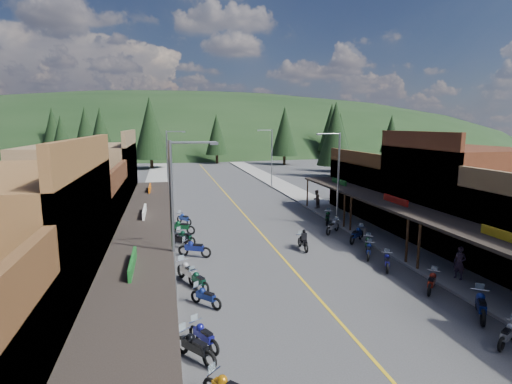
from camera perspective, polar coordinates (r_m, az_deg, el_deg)
ground at (r=26.07m, az=4.26°, el=-9.82°), size 220.00×220.00×0.00m
centerline at (r=44.94m, az=-3.21°, el=-1.51°), size 0.15×90.00×0.01m
sidewalk_west at (r=44.35m, az=-14.37°, el=-1.85°), size 3.40×94.00×0.15m
sidewalk_east at (r=47.12m, az=7.27°, el=-0.96°), size 3.40×94.00×0.15m
shop_west_2 at (r=26.72m, az=-26.50°, el=-4.68°), size 10.90×9.00×6.20m
shop_west_3 at (r=35.76m, az=-23.11°, el=0.57°), size 10.90×10.20×8.20m
shop_east_2 at (r=33.24m, az=26.77°, el=-0.33°), size 10.90×9.00×8.20m
shop_east_3 at (r=41.12m, az=18.17°, el=0.56°), size 10.90×10.20×6.20m
streetlight_0 at (r=17.99m, az=-11.39°, el=-4.09°), size 2.16×0.18×8.00m
streetlight_1 at (r=45.68m, az=-12.34°, el=4.12°), size 2.16×0.18×8.00m
streetlight_2 at (r=34.81m, az=11.47°, el=2.49°), size 2.16×0.18×8.00m
streetlight_3 at (r=55.51m, az=2.12°, el=5.27°), size 2.16×0.18×8.00m
ridge_hill at (r=158.89m, az=-10.20°, el=6.34°), size 310.00×140.00×60.00m
pine_1 at (r=94.98m, az=-23.16°, el=7.99°), size 5.88×5.88×12.50m
pine_2 at (r=81.54m, az=-14.87°, el=8.83°), size 6.72×6.72×14.00m
pine_3 at (r=90.22m, az=-5.65°, el=8.19°), size 5.04×5.04×11.00m
pine_4 at (r=87.25m, az=4.11°, el=8.66°), size 5.88×5.88×12.50m
pine_5 at (r=104.03m, az=10.73°, el=9.08°), size 6.72×6.72×14.00m
pine_6 at (r=102.46m, az=18.74°, el=7.90°), size 5.04×5.04×11.00m
pine_7 at (r=102.52m, az=-27.00°, el=7.79°), size 5.88×5.88×12.50m
pine_8 at (r=65.23m, az=-25.98°, el=6.29°), size 4.48×4.48×10.00m
pine_9 at (r=75.33m, az=11.87°, el=7.68°), size 4.93×4.93×10.80m
pine_10 at (r=74.29m, az=-21.27°, el=7.52°), size 5.38×5.38×11.60m
pine_11 at (r=67.29m, az=11.26°, el=8.18°), size 5.82×5.82×12.40m
bike_west_3 at (r=15.91m, az=-8.71°, el=-20.90°), size 1.88×2.13×1.23m
bike_west_4 at (r=16.68m, az=-7.50°, el=-19.54°), size 1.50×2.04×1.12m
bike_west_5 at (r=19.94m, az=-7.19°, el=-14.50°), size 1.73×1.83×1.08m
bike_west_6 at (r=21.89m, az=-8.23°, el=-12.27°), size 1.44×1.96×1.08m
bike_west_7 at (r=22.79m, az=-9.69°, el=-11.06°), size 1.71×2.46×1.34m
bike_west_8 at (r=26.89m, az=-8.78°, el=-7.85°), size 2.35×1.69×1.29m
bike_west_9 at (r=29.04m, az=-10.80°, el=-6.68°), size 2.10×1.84×1.20m
bike_west_10 at (r=29.82m, az=-10.10°, el=-6.25°), size 1.85×2.02×1.18m
bike_west_11 at (r=32.49m, az=-10.63°, el=-4.85°), size 2.35×1.63×1.28m
bike_west_12 at (r=35.61m, az=-10.24°, el=-3.68°), size 1.64×2.02×1.13m
bike_east_3 at (r=19.44m, az=32.33°, el=-16.69°), size 1.94×1.41×1.06m
bike_east_4 at (r=21.26m, az=29.46°, el=-13.79°), size 1.97×2.35×1.33m
bike_east_5 at (r=23.29m, az=23.83°, el=-11.55°), size 1.90×1.91×1.16m
bike_east_6 at (r=25.62m, az=18.21°, el=-9.34°), size 1.48×2.00×1.10m
bike_east_7 at (r=27.46m, az=15.83°, el=-7.95°), size 1.55×1.99×1.10m
bike_east_8 at (r=28.95m, az=15.66°, el=-7.03°), size 1.53×1.98×1.10m
bike_east_9 at (r=30.74m, az=14.21°, el=-5.81°), size 2.20×2.03×1.29m
bike_east_10 at (r=32.77m, az=10.90°, el=-4.79°), size 2.08×1.94×1.22m
bike_east_11 at (r=35.77m, az=10.20°, el=-3.51°), size 1.65×2.31×1.27m
rider_on_bike at (r=28.26m, az=6.74°, el=-7.01°), size 0.70×2.02×1.53m
pedestrian_east_a at (r=25.19m, az=27.07°, el=-8.99°), size 0.66×0.79×1.86m
pedestrian_east_b at (r=41.51m, az=8.61°, el=-1.00°), size 1.05×0.98×1.88m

